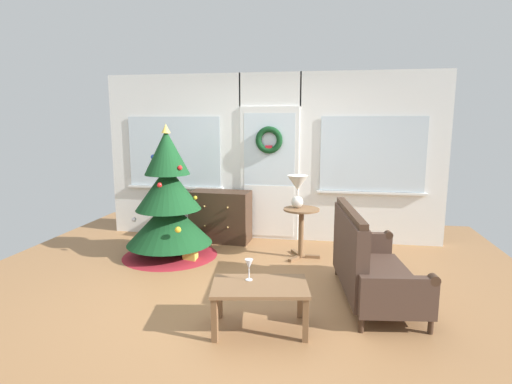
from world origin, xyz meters
The scene contains 10 objects.
ground_plane centered at (0.00, 0.00, 0.00)m, with size 6.76×6.76×0.00m, color #996B42.
back_wall_with_door centered at (0.00, 2.08, 1.28)m, with size 5.20×0.19×2.55m.
christmas_tree centered at (-1.23, 0.98, 0.69)m, with size 1.29×1.29×1.80m.
dresser_cabinet centered at (-0.72, 1.79, 0.39)m, with size 0.92×0.48×0.78m.
settee_sofa centered at (1.31, -0.02, 0.38)m, with size 0.88×1.57×0.96m.
side_table centered at (0.55, 1.20, 0.48)m, with size 0.50×0.48×0.68m.
table_lamp centered at (0.49, 1.24, 0.96)m, with size 0.28×0.28×0.44m.
coffee_table centered at (0.32, -0.82, 0.35)m, with size 0.92×0.66×0.42m.
wine_glass centered at (0.21, -0.73, 0.56)m, with size 0.08×0.08×0.20m.
gift_box centered at (-0.88, 0.81, 0.09)m, with size 0.17×0.15×0.17m, color #D8C64C.
Camera 1 is at (0.87, -4.18, 1.83)m, focal length 28.85 mm.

